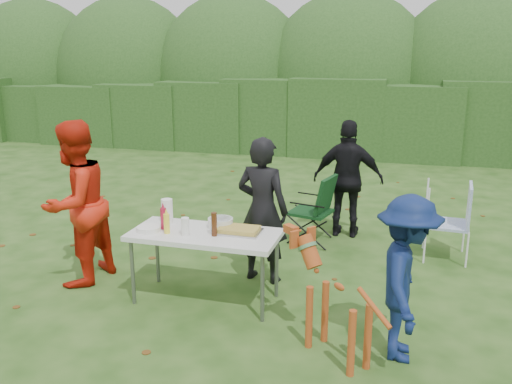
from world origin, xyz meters
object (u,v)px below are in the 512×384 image
(paper_towel_roll, at_px, (167,211))
(camping_chair, at_px, (310,208))
(folding_table, at_px, (205,237))
(person_red_jacket, at_px, (76,204))
(ketchup_bottle, at_px, (163,219))
(person_cook, at_px, (262,210))
(person_black_puffy, at_px, (348,179))
(beer_bottle, at_px, (214,224))
(dog, at_px, (338,304))
(lawn_chair, at_px, (446,221))
(child, at_px, (406,279))
(mustard_bottle, at_px, (167,224))

(paper_towel_roll, bearing_deg, camping_chair, 57.40)
(folding_table, relative_size, paper_towel_roll, 5.77)
(person_red_jacket, bearing_deg, folding_table, 95.10)
(ketchup_bottle, bearing_deg, person_red_jacket, 176.12)
(person_cook, bearing_deg, person_black_puffy, -102.88)
(folding_table, xyz_separation_m, beer_bottle, (0.13, -0.07, 0.17))
(beer_bottle, bearing_deg, ketchup_bottle, 174.15)
(dog, bearing_deg, ketchup_bottle, 19.33)
(person_black_puffy, height_order, lawn_chair, person_black_puffy)
(folding_table, distance_m, child, 2.04)
(child, xyz_separation_m, beer_bottle, (-1.84, 0.46, 0.15))
(child, bearing_deg, person_cook, 50.43)
(mustard_bottle, bearing_deg, lawn_chair, 36.36)
(person_red_jacket, distance_m, person_black_puffy, 3.56)
(dog, relative_size, ketchup_bottle, 4.71)
(person_black_puffy, bearing_deg, child, 105.02)
(person_red_jacket, relative_size, person_black_puffy, 1.12)
(ketchup_bottle, relative_size, beer_bottle, 0.92)
(person_red_jacket, distance_m, lawn_chair, 4.37)
(person_red_jacket, distance_m, ketchup_bottle, 1.07)
(dog, bearing_deg, folding_table, 13.54)
(child, relative_size, mustard_bottle, 7.05)
(person_cook, bearing_deg, dog, 136.57)
(folding_table, xyz_separation_m, mustard_bottle, (-0.35, -0.12, 0.15))
(person_black_puffy, bearing_deg, person_cook, 66.85)
(folding_table, height_order, camping_chair, camping_chair)
(lawn_chair, bearing_deg, mustard_bottle, 40.23)
(person_cook, xyz_separation_m, child, (1.55, -1.19, -0.11))
(dog, height_order, lawn_chair, dog)
(person_red_jacket, height_order, person_black_puffy, person_red_jacket)
(child, bearing_deg, camping_chair, 24.09)
(child, bearing_deg, dog, 107.01)
(camping_chair, relative_size, ketchup_bottle, 4.22)
(child, relative_size, lawn_chair, 1.46)
(dog, bearing_deg, person_black_puffy, -45.00)
(mustard_bottle, bearing_deg, dog, -17.88)
(person_black_puffy, relative_size, paper_towel_roll, 6.20)
(person_cook, relative_size, paper_towel_roll, 6.26)
(camping_chair, xyz_separation_m, mustard_bottle, (-1.06, -2.18, 0.38))
(person_black_puffy, bearing_deg, mustard_bottle, 58.83)
(dog, xyz_separation_m, camping_chair, (-0.74, 2.76, -0.03))
(camping_chair, distance_m, lawn_chair, 1.72)
(beer_bottle, bearing_deg, paper_towel_roll, 158.13)
(person_cook, bearing_deg, person_red_jacket, 26.99)
(child, relative_size, beer_bottle, 5.88)
(person_black_puffy, bearing_deg, folding_table, 64.01)
(folding_table, bearing_deg, person_cook, 57.71)
(person_cook, height_order, camping_chair, person_cook)
(lawn_chair, distance_m, paper_towel_roll, 3.42)
(person_red_jacket, relative_size, ketchup_bottle, 8.21)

